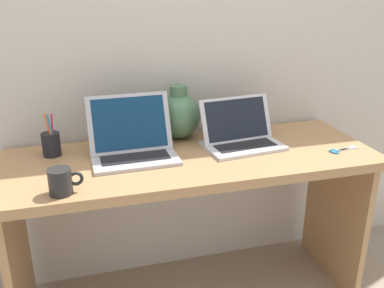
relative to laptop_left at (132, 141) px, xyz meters
name	(u,v)px	position (x,y,z in m)	size (l,w,h in m)	color
back_wall	(173,38)	(0.24, 0.27, 0.38)	(4.40, 0.04, 2.40)	beige
desk	(192,188)	(0.24, -0.06, -0.22)	(1.57, 0.58, 0.75)	#AD7F51
laptop_left	(132,141)	(0.00, 0.00, 0.00)	(0.35, 0.27, 0.25)	#B2B2B7
laptop_right	(240,134)	(0.48, 0.00, -0.01)	(0.36, 0.26, 0.21)	silver
green_vase	(179,115)	(0.24, 0.17, 0.04)	(0.20, 0.20, 0.25)	#47704C
coffee_mug	(61,181)	(-0.28, -0.28, -0.02)	(0.12, 0.08, 0.09)	black
pen_cup	(51,144)	(-0.33, 0.09, -0.01)	(0.08, 0.08, 0.19)	black
scissors	(339,150)	(0.87, -0.19, -0.06)	(0.15, 0.06, 0.01)	#B7B7BC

